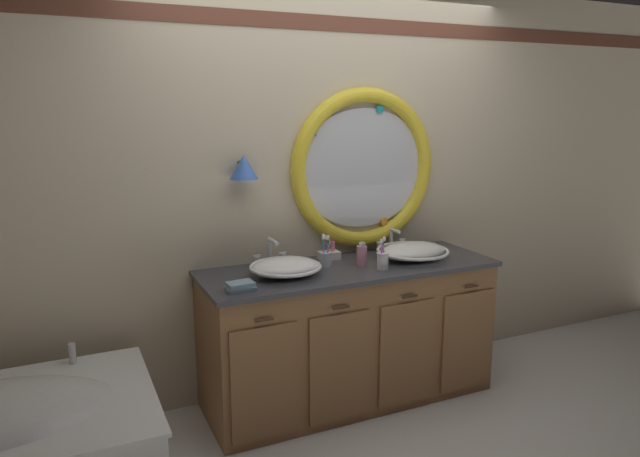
% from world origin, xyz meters
% --- Properties ---
extents(ground_plane, '(14.00, 14.00, 0.00)m').
position_xyz_m(ground_plane, '(0.00, 0.00, 0.00)').
color(ground_plane, silver).
extents(back_wall_assembly, '(6.40, 0.26, 2.60)m').
position_xyz_m(back_wall_assembly, '(0.02, 0.58, 1.31)').
color(back_wall_assembly, beige).
rests_on(back_wall_assembly, ground_plane).
extents(vanity_counter, '(1.83, 0.66, 0.87)m').
position_xyz_m(vanity_counter, '(0.00, 0.24, 0.44)').
color(vanity_counter, olive).
rests_on(vanity_counter, ground_plane).
extents(sink_basin_left, '(0.42, 0.42, 0.10)m').
position_xyz_m(sink_basin_left, '(-0.43, 0.22, 0.92)').
color(sink_basin_left, white).
rests_on(sink_basin_left, vanity_counter).
extents(sink_basin_right, '(0.46, 0.46, 0.11)m').
position_xyz_m(sink_basin_right, '(0.44, 0.22, 0.92)').
color(sink_basin_right, white).
rests_on(sink_basin_right, vanity_counter).
extents(faucet_set_left, '(0.22, 0.15, 0.17)m').
position_xyz_m(faucet_set_left, '(-0.43, 0.46, 0.94)').
color(faucet_set_left, silver).
rests_on(faucet_set_left, vanity_counter).
extents(faucet_set_right, '(0.23, 0.12, 0.16)m').
position_xyz_m(faucet_set_right, '(0.44, 0.47, 0.93)').
color(faucet_set_right, silver).
rests_on(faucet_set_right, vanity_counter).
extents(toothbrush_holder_left, '(0.09, 0.09, 0.20)m').
position_xyz_m(toothbrush_holder_left, '(-0.14, 0.30, 0.93)').
color(toothbrush_holder_left, silver).
rests_on(toothbrush_holder_left, vanity_counter).
extents(toothbrush_holder_right, '(0.08, 0.08, 0.20)m').
position_xyz_m(toothbrush_holder_right, '(0.15, 0.10, 0.93)').
color(toothbrush_holder_right, white).
rests_on(toothbrush_holder_right, vanity_counter).
extents(soap_dispenser, '(0.06, 0.07, 0.15)m').
position_xyz_m(soap_dispenser, '(0.08, 0.23, 0.94)').
color(soap_dispenser, pink).
rests_on(soap_dispenser, vanity_counter).
extents(folded_hand_towel, '(0.15, 0.11, 0.05)m').
position_xyz_m(folded_hand_towel, '(-0.75, 0.06, 0.89)').
color(folded_hand_towel, '#7593A8').
rests_on(folded_hand_towel, vanity_counter).
extents(toiletry_basket, '(0.13, 0.09, 0.11)m').
position_xyz_m(toiletry_basket, '(-0.04, 0.44, 0.90)').
color(toiletry_basket, beige).
rests_on(toiletry_basket, vanity_counter).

